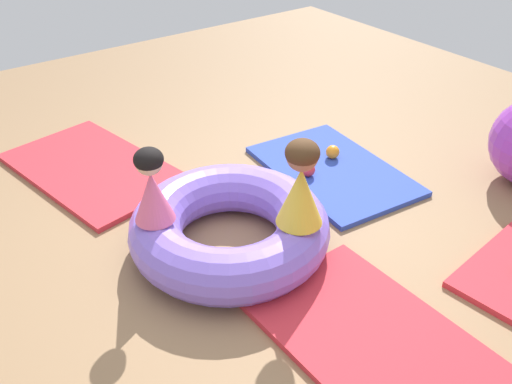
% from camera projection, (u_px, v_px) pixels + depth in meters
% --- Properties ---
extents(ground_plane, '(8.00, 8.00, 0.00)m').
position_uv_depth(ground_plane, '(247.00, 242.00, 3.54)').
color(ground_plane, '#93704C').
extents(gym_mat_front, '(1.30, 0.83, 0.04)m').
position_uv_depth(gym_mat_front, '(375.00, 341.00, 2.83)').
color(gym_mat_front, red).
rests_on(gym_mat_front, ground).
extents(gym_mat_near_left, '(1.55, 1.10, 0.04)m').
position_uv_depth(gym_mat_near_left, '(93.00, 169.00, 4.26)').
color(gym_mat_near_left, red).
rests_on(gym_mat_near_left, ground).
extents(gym_mat_far_right, '(1.32, 0.93, 0.04)m').
position_uv_depth(gym_mat_far_right, '(333.00, 170.00, 4.23)').
color(gym_mat_far_right, '#2D47B7').
rests_on(gym_mat_far_right, ground).
extents(inflatable_cushion, '(1.23, 1.23, 0.33)m').
position_uv_depth(inflatable_cushion, '(230.00, 228.00, 3.39)').
color(inflatable_cushion, '#8466E0').
rests_on(inflatable_cushion, ground).
extents(child_in_pink, '(0.33, 0.33, 0.46)m').
position_uv_depth(child_in_pink, '(152.00, 186.00, 3.07)').
color(child_in_pink, '#E5608E').
rests_on(child_in_pink, inflatable_cushion).
extents(child_in_yellow, '(0.37, 0.37, 0.52)m').
position_uv_depth(child_in_yellow, '(301.00, 184.00, 3.03)').
color(child_in_yellow, yellow).
rests_on(child_in_yellow, inflatable_cushion).
extents(play_ball_orange, '(0.11, 0.11, 0.11)m').
position_uv_depth(play_ball_orange, '(333.00, 152.00, 4.33)').
color(play_ball_orange, orange).
rests_on(play_ball_orange, gym_mat_far_right).
extents(play_ball_red, '(0.10, 0.10, 0.10)m').
position_uv_depth(play_ball_red, '(308.00, 170.00, 4.10)').
color(play_ball_red, red).
rests_on(play_ball_red, gym_mat_far_right).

